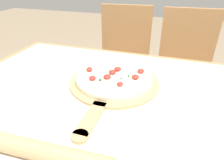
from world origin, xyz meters
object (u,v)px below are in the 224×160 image
object	(u,v)px
rolling_pin	(45,152)
chair_left	(124,58)
pizza	(114,78)
chair_right	(185,65)
pizza_peel	(113,84)

from	to	relation	value
rolling_pin	chair_left	distance (m)	1.16
rolling_pin	chair_left	world-z (taller)	chair_left
chair_left	rolling_pin	bearing A→B (deg)	-90.61
pizza	chair_right	xyz separation A→B (m)	(0.30, 0.73, -0.23)
pizza_peel	chair_right	xyz separation A→B (m)	(0.30, 0.74, -0.21)
pizza_peel	pizza	size ratio (longest dim) A/B	1.70
pizza	chair_right	world-z (taller)	chair_right
pizza	rolling_pin	distance (m)	0.41
pizza_peel	chair_left	size ratio (longest dim) A/B	0.58
rolling_pin	chair_left	bearing A→B (deg)	95.08
chair_right	rolling_pin	bearing A→B (deg)	-111.72
pizza_peel	rolling_pin	xyz separation A→B (m)	(-0.05, -0.39, 0.02)
chair_left	chair_right	size ratio (longest dim) A/B	1.00
pizza_peel	chair_right	distance (m)	0.83
chair_right	pizza	bearing A→B (deg)	-117.16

